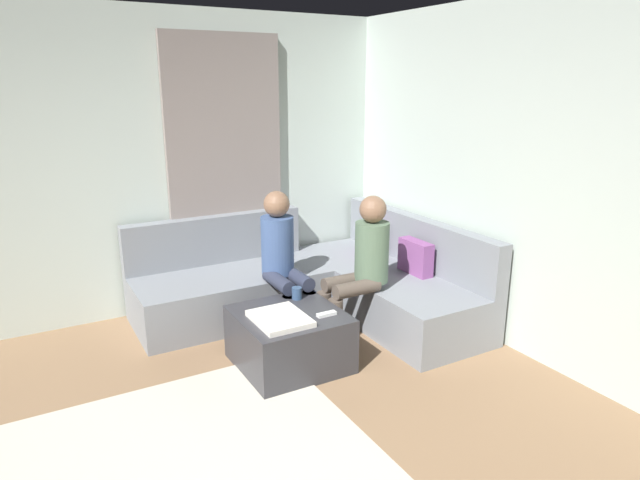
{
  "coord_description": "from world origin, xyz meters",
  "views": [
    {
      "loc": [
        2.11,
        -0.48,
        2.08
      ],
      "look_at": [
        -1.63,
        1.63,
        0.85
      ],
      "focal_mm": 31.23,
      "sensor_mm": 36.0,
      "label": 1
    }
  ],
  "objects_px": {
    "sectional_couch": "(319,284)",
    "ottoman": "(289,339)",
    "coffee_mug": "(297,293)",
    "person_on_couch_back": "(362,262)",
    "game_remote": "(327,314)",
    "person_on_couch_side": "(283,256)"
  },
  "relations": [
    {
      "from": "sectional_couch",
      "to": "ottoman",
      "type": "height_order",
      "value": "sectional_couch"
    },
    {
      "from": "coffee_mug",
      "to": "person_on_couch_back",
      "type": "relative_size",
      "value": 0.08
    },
    {
      "from": "game_remote",
      "to": "person_on_couch_back",
      "type": "bearing_deg",
      "value": 121.73
    },
    {
      "from": "game_remote",
      "to": "person_on_couch_back",
      "type": "relative_size",
      "value": 0.12
    },
    {
      "from": "ottoman",
      "to": "person_on_couch_side",
      "type": "distance_m",
      "value": 0.79
    },
    {
      "from": "ottoman",
      "to": "game_remote",
      "type": "bearing_deg",
      "value": 50.71
    },
    {
      "from": "person_on_couch_side",
      "to": "ottoman",
      "type": "bearing_deg",
      "value": 67.98
    },
    {
      "from": "ottoman",
      "to": "game_remote",
      "type": "height_order",
      "value": "game_remote"
    },
    {
      "from": "game_remote",
      "to": "ottoman",
      "type": "bearing_deg",
      "value": -129.29
    },
    {
      "from": "ottoman",
      "to": "person_on_couch_side",
      "type": "height_order",
      "value": "person_on_couch_side"
    },
    {
      "from": "sectional_couch",
      "to": "game_remote",
      "type": "relative_size",
      "value": 17.0
    },
    {
      "from": "ottoman",
      "to": "person_on_couch_back",
      "type": "height_order",
      "value": "person_on_couch_back"
    },
    {
      "from": "sectional_couch",
      "to": "ottoman",
      "type": "relative_size",
      "value": 3.36
    },
    {
      "from": "coffee_mug",
      "to": "game_remote",
      "type": "height_order",
      "value": "coffee_mug"
    },
    {
      "from": "game_remote",
      "to": "person_on_couch_side",
      "type": "distance_m",
      "value": 0.81
    },
    {
      "from": "ottoman",
      "to": "coffee_mug",
      "type": "xyz_separation_m",
      "value": [
        -0.22,
        0.18,
        0.26
      ]
    },
    {
      "from": "sectional_couch",
      "to": "coffee_mug",
      "type": "bearing_deg",
      "value": -43.58
    },
    {
      "from": "sectional_couch",
      "to": "person_on_couch_side",
      "type": "height_order",
      "value": "person_on_couch_side"
    },
    {
      "from": "sectional_couch",
      "to": "game_remote",
      "type": "distance_m",
      "value": 1.05
    },
    {
      "from": "coffee_mug",
      "to": "game_remote",
      "type": "bearing_deg",
      "value": 5.71
    },
    {
      "from": "ottoman",
      "to": "person_on_couch_back",
      "type": "distance_m",
      "value": 0.87
    },
    {
      "from": "sectional_couch",
      "to": "person_on_couch_side",
      "type": "distance_m",
      "value": 0.6
    }
  ]
}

